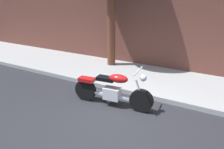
{
  "coord_description": "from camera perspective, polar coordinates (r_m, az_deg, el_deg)",
  "views": [
    {
      "loc": [
        2.16,
        -3.94,
        2.89
      ],
      "look_at": [
        -0.4,
        0.65,
        0.9
      ],
      "focal_mm": 34.83,
      "sensor_mm": 36.0,
      "label": 1
    }
  ],
  "objects": [
    {
      "name": "motorcycle",
      "position": [
        5.81,
        -0.0,
        -4.17
      ],
      "size": [
        2.25,
        0.7,
        1.11
      ],
      "color": "black",
      "rests_on": "ground"
    },
    {
      "name": "ground_plane",
      "position": [
        5.34,
        0.33,
        -12.01
      ],
      "size": [
        60.0,
        60.0,
        0.0
      ],
      "primitive_type": "plane",
      "color": "#28282D"
    },
    {
      "name": "sidewalk",
      "position": [
        7.6,
        10.46,
        -1.44
      ],
      "size": [
        20.62,
        2.61,
        0.14
      ],
      "primitive_type": "cube",
      "color": "#A6A6A6",
      "rests_on": "ground"
    }
  ]
}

